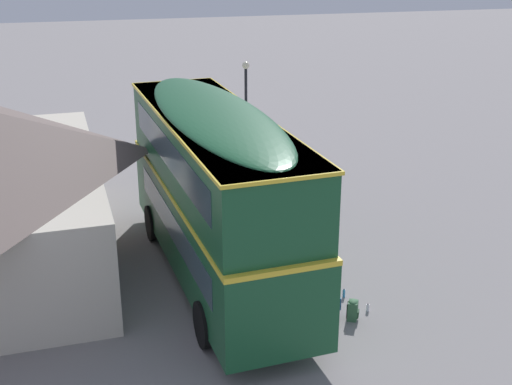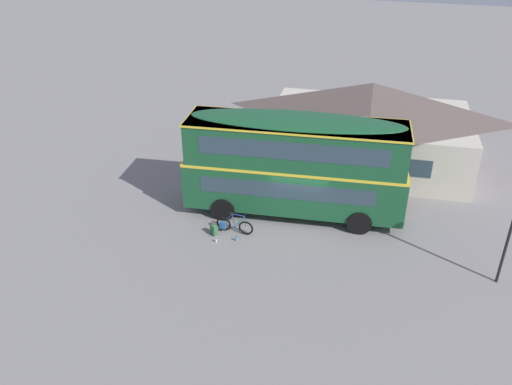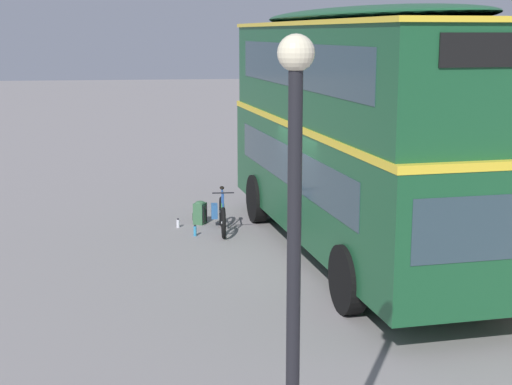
{
  "view_description": "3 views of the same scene",
  "coord_description": "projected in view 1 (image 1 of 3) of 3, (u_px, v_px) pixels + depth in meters",
  "views": [
    {
      "loc": [
        -16.93,
        3.55,
        8.88
      ],
      "look_at": [
        -0.3,
        -0.58,
        2.34
      ],
      "focal_mm": 48.05,
      "sensor_mm": 36.0,
      "label": 1
    },
    {
      "loc": [
        3.73,
        -20.42,
        13.08
      ],
      "look_at": [
        -1.95,
        -0.53,
        1.43
      ],
      "focal_mm": 37.19,
      "sensor_mm": 36.0,
      "label": 2
    },
    {
      "loc": [
        13.87,
        -3.4,
        4.31
      ],
      "look_at": [
        -0.21,
        -1.4,
        1.36
      ],
      "focal_mm": 54.03,
      "sensor_mm": 36.0,
      "label": 3
    }
  ],
  "objects": [
    {
      "name": "ground_plane",
      "position": [
        234.0,
        268.0,
        19.32
      ],
      "size": [
        120.0,
        120.0,
        0.0
      ],
      "primitive_type": "plane",
      "color": "gray"
    },
    {
      "name": "water_bottle_clear_plastic",
      "position": [
        368.0,
        308.0,
        17.1
      ],
      "size": [
        0.07,
        0.07,
        0.21
      ],
      "color": "silver",
      "rests_on": "ground"
    },
    {
      "name": "double_decker_bus",
      "position": [
        216.0,
        187.0,
        17.86
      ],
      "size": [
        10.1,
        3.4,
        4.79
      ],
      "color": "black",
      "rests_on": "ground"
    },
    {
      "name": "water_bottle_blue_sports",
      "position": [
        344.0,
        293.0,
        17.74
      ],
      "size": [
        0.07,
        0.07,
        0.24
      ],
      "color": "#338CBF",
      "rests_on": "ground"
    },
    {
      "name": "backpack_on_ground",
      "position": [
        353.0,
        309.0,
        16.67
      ],
      "size": [
        0.36,
        0.35,
        0.54
      ],
      "color": "#386642",
      "rests_on": "ground"
    },
    {
      "name": "street_lamp",
      "position": [
        246.0,
        104.0,
        26.36
      ],
      "size": [
        0.28,
        0.28,
        4.31
      ],
      "color": "black",
      "rests_on": "ground"
    },
    {
      "name": "touring_bicycle",
      "position": [
        326.0,
        293.0,
        17.22
      ],
      "size": [
        1.74,
        0.46,
        1.0
      ],
      "color": "black",
      "rests_on": "ground"
    }
  ]
}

